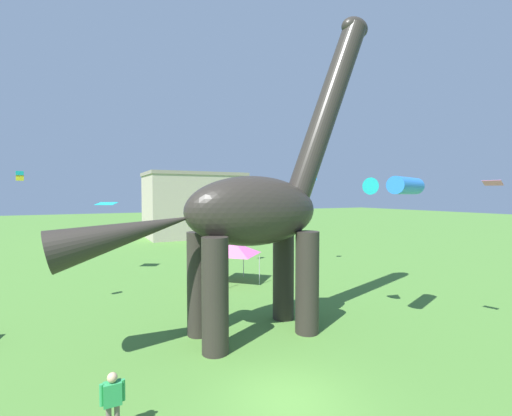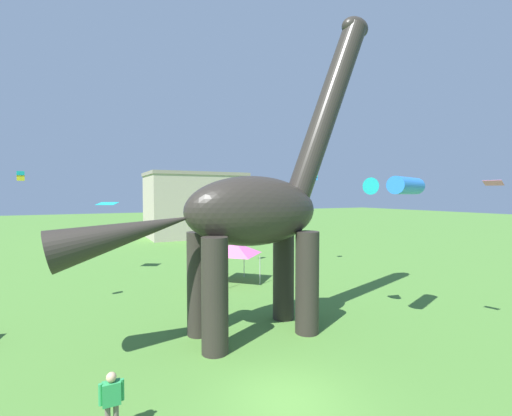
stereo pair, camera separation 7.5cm
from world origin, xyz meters
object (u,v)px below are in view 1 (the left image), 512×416
Objects in this scene: kite_apex at (493,183)px; kite_mid_center at (234,200)px; person_near_flyer at (113,398)px; kite_mid_left at (20,176)px; kite_trailing at (399,186)px; festival_canopy_tent at (235,248)px; person_far_spectator at (195,277)px; kite_near_low at (106,204)px; dinosaur_sculpture at (252,211)px; kite_high_left at (315,177)px.

kite_apex is 1.29× the size of kite_mid_center.
kite_mid_left is (-3.44, 11.95, 6.44)m from person_near_flyer.
kite_apex is 0.27× the size of kite_trailing.
festival_canopy_tent is 13.87m from kite_mid_left.
kite_trailing is (13.25, 1.98, 5.89)m from person_near_flyer.
person_far_spectator is 11.02m from kite_near_low.
dinosaur_sculpture is 32.15× the size of kite_mid_left.
person_far_spectator is 13.71m from kite_trailing.
kite_near_low is at bearing -68.42° from person_near_flyer.
dinosaur_sculpture is 17.22m from kite_near_low.
kite_mid_center is at bearing -96.79° from person_near_flyer.
kite_apex is (15.72, -0.99, 5.98)m from person_near_flyer.
kite_apex is 23.12m from kite_mid_left.
festival_canopy_tent is 3.75× the size of kite_apex.
kite_mid_center is (2.52, 5.86, 3.45)m from festival_canopy_tent.
person_far_spectator is at bearing -164.25° from kite_high_left.
person_near_flyer is 13.50m from person_far_spectator.
dinosaur_sculpture reaches higher than kite_apex.
kite_apex is at bearing -66.33° from festival_canopy_tent.
dinosaur_sculpture reaches higher than person_far_spectator.
person_far_spectator is at bearing -159.80° from festival_canopy_tent.
kite_high_left reaches higher than person_near_flyer.
person_far_spectator is 2.72× the size of kite_mid_center.
kite_near_low is at bearing 123.45° from kite_apex.
kite_high_left is at bearing -29.72° from kite_mid_center.
festival_canopy_tent is at bearing -42.70° from kite_near_low.
kite_high_left is (6.38, -3.64, 2.06)m from kite_mid_center.
kite_mid_center is (-3.76, 20.17, -1.03)m from kite_apex.
person_far_spectator is 14.56m from kite_high_left.
kite_mid_left is 19.44m from kite_trailing.
festival_canopy_tent reaches higher than person_near_flyer.
person_near_flyer is at bearing -121.96° from kite_mid_center.
kite_near_low is 10.79m from kite_mid_center.
festival_canopy_tent is 1.65× the size of kite_near_low.
kite_high_left is 1.06× the size of kite_mid_left.
person_near_flyer is at bearing 176.41° from kite_apex.
kite_trailing reaches higher than person_near_flyer.
dinosaur_sculpture is at bearing 150.10° from kite_apex.
festival_canopy_tent is 7.25m from kite_mid_center.
kite_mid_left is (-19.16, 12.94, 0.46)m from kite_apex.
kite_apex is (14.41, -21.82, 1.26)m from kite_near_low.
kite_near_low is 2.94× the size of kite_mid_center.
kite_trailing reaches higher than kite_mid_center.
kite_mid_center is at bearing 78.57° from dinosaur_sculpture.
kite_mid_center is 0.21× the size of kite_trailing.
kite_near_low is at bearing 171.17° from kite_mid_center.
kite_near_low is at bearing 137.30° from festival_canopy_tent.
person_far_spectator is 0.93× the size of kite_near_low.
kite_high_left is 14.52m from kite_trailing.
kite_mid_center is (5.92, 7.11, 4.93)m from person_far_spectator.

